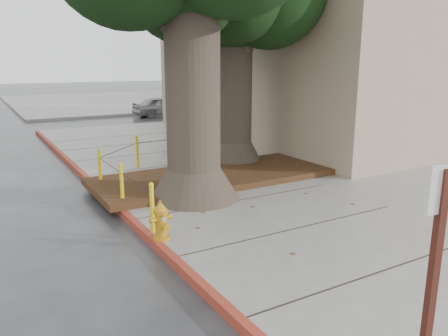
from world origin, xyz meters
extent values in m
plane|color=#28282B|center=(0.00, 0.00, 0.00)|extent=(140.00, 140.00, 0.00)
cube|color=slate|center=(6.00, 2.50, 0.07)|extent=(16.00, 26.00, 0.15)
cube|color=slate|center=(6.00, 30.00, 0.07)|extent=(16.00, 20.00, 0.15)
cube|color=maroon|center=(-2.00, 2.50, 0.07)|extent=(0.14, 26.00, 0.16)
cube|color=black|center=(0.90, 3.90, 0.23)|extent=(6.40, 2.60, 0.16)
cube|color=gray|center=(10.00, 8.50, 5.00)|extent=(12.00, 13.00, 10.00)
cube|color=silver|center=(16.00, 26.00, 4.50)|extent=(10.00, 10.00, 9.00)
cube|color=slate|center=(22.00, 32.00, 6.00)|extent=(12.00, 14.00, 12.00)
cone|color=#4C3F33|center=(-0.30, 2.70, 0.50)|extent=(2.04, 2.04, 0.70)
cylinder|color=#4C3F33|center=(-0.30, 2.70, 2.53)|extent=(1.20, 1.20, 4.22)
cone|color=#4C3F33|center=(2.30, 5.20, 0.50)|extent=(1.77, 1.77, 0.70)
cylinder|color=#4C3F33|center=(2.30, 5.20, 2.32)|extent=(1.04, 1.04, 3.84)
sphere|color=black|center=(3.40, 5.60, 4.99)|extent=(3.00, 3.00, 3.00)
cylinder|color=yellow|center=(-1.90, 1.20, 0.60)|extent=(0.08, 0.08, 0.90)
sphere|color=yellow|center=(-1.90, 1.20, 1.05)|extent=(0.09, 0.09, 0.09)
cylinder|color=yellow|center=(-1.90, 3.00, 0.60)|extent=(0.08, 0.08, 0.90)
sphere|color=yellow|center=(-1.90, 3.00, 1.05)|extent=(0.09, 0.09, 0.09)
cylinder|color=yellow|center=(-1.90, 4.80, 0.60)|extent=(0.08, 0.08, 0.90)
sphere|color=yellow|center=(-1.90, 4.80, 1.05)|extent=(0.09, 0.09, 0.09)
cylinder|color=yellow|center=(-0.40, 6.30, 0.60)|extent=(0.08, 0.08, 0.90)
sphere|color=yellow|center=(-0.40, 6.30, 1.05)|extent=(0.09, 0.09, 0.09)
cylinder|color=yellow|center=(1.80, 6.50, 0.60)|extent=(0.08, 0.08, 0.90)
sphere|color=yellow|center=(1.80, 6.50, 1.05)|extent=(0.09, 0.09, 0.09)
cylinder|color=black|center=(-1.90, 2.10, 0.87)|extent=(0.02, 1.80, 0.02)
cylinder|color=black|center=(-1.90, 3.90, 0.87)|extent=(0.02, 1.80, 0.02)
cylinder|color=black|center=(-1.15, 5.55, 0.87)|extent=(1.51, 1.51, 0.02)
cylinder|color=black|center=(0.70, 6.40, 0.87)|extent=(2.20, 0.22, 0.02)
cylinder|color=orange|center=(-1.90, 0.80, 0.18)|extent=(0.34, 0.34, 0.06)
cylinder|color=orange|center=(-1.90, 0.80, 0.43)|extent=(0.23, 0.23, 0.46)
cylinder|color=orange|center=(-1.90, 0.80, 0.66)|extent=(0.31, 0.31, 0.06)
cone|color=orange|center=(-1.90, 0.80, 0.75)|extent=(0.28, 0.28, 0.13)
cylinder|color=orange|center=(-1.90, 0.80, 0.83)|extent=(0.06, 0.06, 0.05)
cylinder|color=orange|center=(-2.02, 0.78, 0.54)|extent=(0.14, 0.10, 0.08)
cylinder|color=orange|center=(-1.78, 0.82, 0.54)|extent=(0.14, 0.10, 0.08)
cylinder|color=orange|center=(-1.88, 0.69, 0.43)|extent=(0.14, 0.15, 0.12)
cube|color=#5999D8|center=(-1.88, 0.69, 0.55)|extent=(0.06, 0.01, 0.06)
cube|color=#471911|center=(-1.95, -4.33, 1.34)|extent=(0.07, 0.07, 2.37)
cube|color=silver|center=(-1.95, -4.33, 2.38)|extent=(0.24, 0.07, 0.33)
imported|color=#9D9CA1|center=(5.58, 18.92, 0.60)|extent=(3.56, 1.45, 1.21)
imported|color=maroon|center=(11.82, 18.86, 0.54)|extent=(3.32, 1.22, 1.09)
camera|label=1|loc=(-4.56, -5.97, 3.18)|focal=35.00mm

